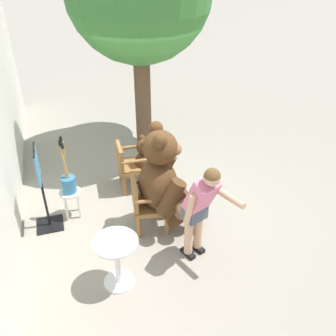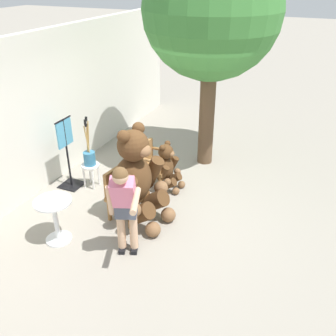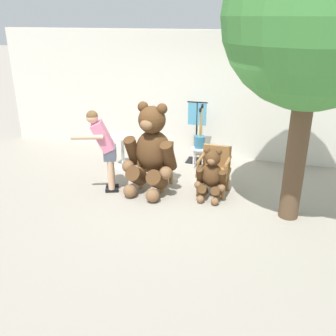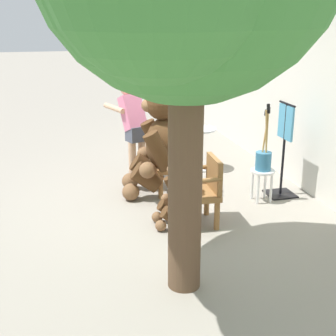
% 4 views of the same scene
% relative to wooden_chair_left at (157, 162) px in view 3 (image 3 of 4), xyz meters
% --- Properties ---
extents(ground_plane, '(60.00, 60.00, 0.00)m').
position_rel_wooden_chair_left_xyz_m(ground_plane, '(0.55, -0.45, -0.46)').
color(ground_plane, gray).
extents(back_wall, '(10.00, 0.16, 2.80)m').
position_rel_wooden_chair_left_xyz_m(back_wall, '(0.55, 1.95, 0.94)').
color(back_wall, silver).
rests_on(back_wall, ground).
extents(wooden_chair_left, '(0.63, 0.59, 0.86)m').
position_rel_wooden_chair_left_xyz_m(wooden_chair_left, '(0.00, 0.00, 0.00)').
color(wooden_chair_left, olive).
rests_on(wooden_chair_left, ground).
extents(wooden_chair_right, '(0.58, 0.54, 0.86)m').
position_rel_wooden_chair_left_xyz_m(wooden_chair_right, '(1.11, 0.00, 0.00)').
color(wooden_chair_right, olive).
rests_on(wooden_chair_right, ground).
extents(teddy_bear_large, '(1.02, 1.00, 1.67)m').
position_rel_wooden_chair_left_xyz_m(teddy_bear_large, '(-0.02, -0.27, 0.35)').
color(teddy_bear_large, '#4C3019').
rests_on(teddy_bear_large, ground).
extents(teddy_bear_small, '(0.56, 0.54, 0.94)m').
position_rel_wooden_chair_left_xyz_m(teddy_bear_small, '(1.11, -0.29, -0.00)').
color(teddy_bear_small, '#4C3019').
rests_on(teddy_bear_small, ground).
extents(person_visitor, '(0.70, 0.66, 1.54)m').
position_rel_wooden_chair_left_xyz_m(person_visitor, '(-0.85, -0.51, 0.45)').
color(person_visitor, black).
rests_on(person_visitor, ground).
extents(white_stool, '(0.34, 0.34, 0.46)m').
position_rel_wooden_chair_left_xyz_m(white_stool, '(0.61, 1.07, -0.11)').
color(white_stool, white).
rests_on(white_stool, ground).
extents(brush_bucket, '(0.22, 0.22, 0.94)m').
position_rel_wooden_chair_left_xyz_m(brush_bucket, '(0.61, 1.07, 0.18)').
color(brush_bucket, teal).
rests_on(brush_bucket, white_stool).
extents(round_side_table, '(0.56, 0.56, 0.72)m').
position_rel_wooden_chair_left_xyz_m(round_side_table, '(-0.97, 0.64, -0.01)').
color(round_side_table, silver).
rests_on(round_side_table, ground).
extents(patio_tree, '(2.69, 2.56, 4.35)m').
position_rel_wooden_chair_left_xyz_m(patio_tree, '(2.57, -0.66, 2.54)').
color(patio_tree, brown).
rests_on(patio_tree, ground).
extents(clothing_display_stand, '(0.44, 0.40, 1.36)m').
position_rel_wooden_chair_left_xyz_m(clothing_display_stand, '(0.46, 1.45, 0.26)').
color(clothing_display_stand, black).
rests_on(clothing_display_stand, ground).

